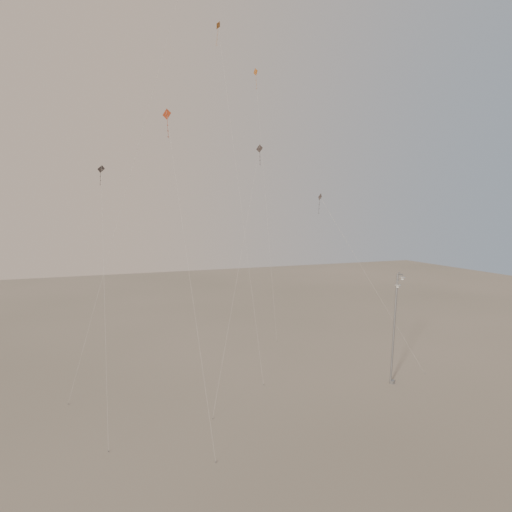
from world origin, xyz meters
name	(u,v)px	position (x,y,z in m)	size (l,w,h in m)	color
ground	(308,405)	(0.00, 0.00, 0.00)	(160.00, 160.00, 0.00)	gray
street_lamp	(395,325)	(9.08, 0.98, 5.35)	(1.46, 1.05, 10.05)	gray
kite_0	(166,44)	(-9.15, 8.99, 29.44)	(11.33, 2.94, 37.12)	maroon
kite_1	(251,198)	(-1.70, 8.47, 16.58)	(7.95, 10.64, 21.95)	#302928
kite_2	(226,87)	(-1.13, 18.37, 29.53)	(1.39, 17.89, 38.28)	#A4551B
kite_3	(177,184)	(-9.74, 1.69, 17.14)	(1.57, 8.43, 22.70)	maroon
kite_4	(337,227)	(9.18, 10.87, 13.75)	(5.38, 11.87, 17.45)	#302928
kite_5	(260,133)	(3.95, 20.53, 25.19)	(0.43, 6.88, 33.34)	#A4551B
kite_6	(103,236)	(-14.73, 5.20, 13.45)	(0.58, 8.89, 18.94)	#302928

